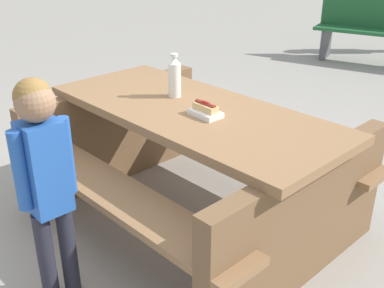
{
  "coord_description": "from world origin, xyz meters",
  "views": [
    {
      "loc": [
        1.24,
        -2.16,
        1.67
      ],
      "look_at": [
        0.0,
        0.0,
        0.52
      ],
      "focal_mm": 43.91,
      "sensor_mm": 36.0,
      "label": 1
    }
  ],
  "objects_px": {
    "picnic_table": "(192,156)",
    "park_bench_near": "(374,29)",
    "soda_bottle": "(174,77)",
    "hotdog_tray": "(205,111)",
    "child_in_coat": "(45,168)"
  },
  "relations": [
    {
      "from": "picnic_table",
      "to": "child_in_coat",
      "type": "xyz_separation_m",
      "value": [
        -0.22,
        -0.9,
        0.27
      ]
    },
    {
      "from": "picnic_table",
      "to": "soda_bottle",
      "type": "distance_m",
      "value": 0.48
    },
    {
      "from": "picnic_table",
      "to": "park_bench_near",
      "type": "height_order",
      "value": "park_bench_near"
    },
    {
      "from": "soda_bottle",
      "to": "picnic_table",
      "type": "bearing_deg",
      "value": -32.45
    },
    {
      "from": "child_in_coat",
      "to": "hotdog_tray",
      "type": "bearing_deg",
      "value": 67.17
    },
    {
      "from": "hotdog_tray",
      "to": "soda_bottle",
      "type": "bearing_deg",
      "value": 148.27
    },
    {
      "from": "picnic_table",
      "to": "soda_bottle",
      "type": "xyz_separation_m",
      "value": [
        -0.19,
        0.12,
        0.43
      ]
    },
    {
      "from": "picnic_table",
      "to": "park_bench_near",
      "type": "xyz_separation_m",
      "value": [
        0.21,
        4.51,
        0.0
      ]
    },
    {
      "from": "child_in_coat",
      "to": "park_bench_near",
      "type": "relative_size",
      "value": 0.75
    },
    {
      "from": "soda_bottle",
      "to": "hotdog_tray",
      "type": "distance_m",
      "value": 0.38
    },
    {
      "from": "picnic_table",
      "to": "child_in_coat",
      "type": "relative_size",
      "value": 1.89
    },
    {
      "from": "hotdog_tray",
      "to": "child_in_coat",
      "type": "distance_m",
      "value": 0.9
    },
    {
      "from": "soda_bottle",
      "to": "park_bench_near",
      "type": "distance_m",
      "value": 4.42
    },
    {
      "from": "picnic_table",
      "to": "hotdog_tray",
      "type": "distance_m",
      "value": 0.37
    },
    {
      "from": "soda_bottle",
      "to": "child_in_coat",
      "type": "height_order",
      "value": "child_in_coat"
    }
  ]
}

